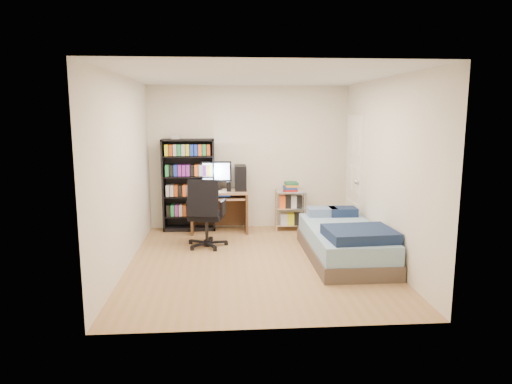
{
  "coord_description": "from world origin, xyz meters",
  "views": [
    {
      "loc": [
        -0.46,
        -6.04,
        2.03
      ],
      "look_at": [
        0.01,
        0.4,
        0.91
      ],
      "focal_mm": 32.0,
      "sensor_mm": 36.0,
      "label": 1
    }
  ],
  "objects": [
    {
      "name": "room",
      "position": [
        0.0,
        0.0,
        1.25
      ],
      "size": [
        3.58,
        4.08,
        2.58
      ],
      "color": "#A97E54",
      "rests_on": "ground"
    },
    {
      "name": "office_chair",
      "position": [
        -0.73,
        0.76,
        0.34
      ],
      "size": [
        0.74,
        0.74,
        1.07
      ],
      "rotation": [
        0.0,
        0.0,
        -0.19
      ],
      "color": "black",
      "rests_on": "room"
    },
    {
      "name": "media_shelf",
      "position": [
        -1.06,
        1.84,
        0.82
      ],
      "size": [
        0.9,
        0.3,
        1.66
      ],
      "color": "black",
      "rests_on": "room"
    },
    {
      "name": "door",
      "position": [
        1.72,
        1.35,
        1.0
      ],
      "size": [
        0.12,
        0.8,
        2.0
      ],
      "color": "white",
      "rests_on": "room"
    },
    {
      "name": "computer_desk",
      "position": [
        -0.43,
        1.72,
        0.65
      ],
      "size": [
        0.96,
        0.56,
        1.21
      ],
      "color": "#A37953",
      "rests_on": "room"
    },
    {
      "name": "bed",
      "position": [
        1.23,
        0.04,
        0.25
      ],
      "size": [
        1.0,
        2.0,
        0.57
      ],
      "color": "#50433B",
      "rests_on": "room"
    },
    {
      "name": "wire_cart",
      "position": [
        0.72,
        1.75,
        0.56
      ],
      "size": [
        0.55,
        0.42,
        0.85
      ],
      "rotation": [
        0.0,
        0.0,
        -0.07
      ],
      "color": "white",
      "rests_on": "room"
    }
  ]
}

